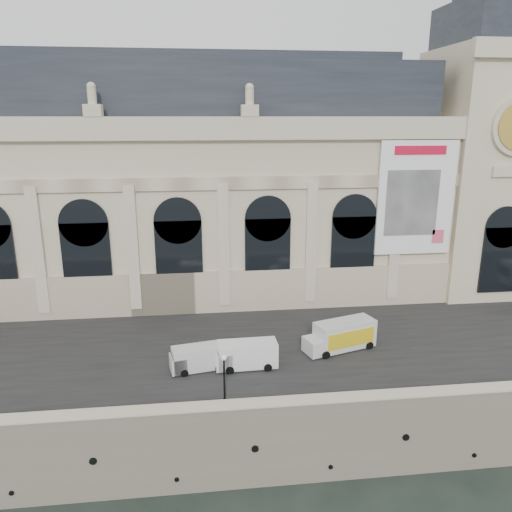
{
  "coord_description": "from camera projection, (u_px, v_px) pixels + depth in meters",
  "views": [
    {
      "loc": [
        -1.76,
        -32.41,
        28.02
      ],
      "look_at": [
        4.69,
        22.0,
        12.65
      ],
      "focal_mm": 35.0,
      "sensor_mm": 36.0,
      "label": 1
    }
  ],
  "objects": [
    {
      "name": "box_truck",
      "position": [
        341.0,
        336.0,
        48.45
      ],
      "size": [
        7.51,
        4.31,
        2.89
      ],
      "color": "silver",
      "rests_on": "quay"
    },
    {
      "name": "parapet",
      "position": [
        228.0,
        411.0,
        37.54
      ],
      "size": [
        160.0,
        1.4,
        1.21
      ],
      "color": "#776C5B",
      "rests_on": "quay"
    },
    {
      "name": "street",
      "position": [
        219.0,
        341.0,
        50.51
      ],
      "size": [
        160.0,
        24.0,
        0.06
      ],
      "primitive_type": "cube",
      "color": "#2D2D2D",
      "rests_on": "quay"
    },
    {
      "name": "clock_pavilion",
      "position": [
        481.0,
        154.0,
        62.98
      ],
      "size": [
        13.0,
        14.72,
        36.7
      ],
      "color": "beige",
      "rests_on": "quay"
    },
    {
      "name": "museum",
      "position": [
        163.0,
        185.0,
        62.25
      ],
      "size": [
        69.0,
        18.7,
        29.1
      ],
      "color": "beige",
      "rests_on": "quay"
    },
    {
      "name": "van_b",
      "position": [
        196.0,
        358.0,
        44.58
      ],
      "size": [
        5.3,
        2.79,
        2.24
      ],
      "color": "silver",
      "rests_on": "quay"
    },
    {
      "name": "quay",
      "position": [
        213.0,
        297.0,
        71.41
      ],
      "size": [
        160.0,
        70.0,
        6.0
      ],
      "primitive_type": "cube",
      "color": "#776C5B",
      "rests_on": "ground"
    },
    {
      "name": "ground",
      "position": [
        229.0,
        490.0,
        38.75
      ],
      "size": [
        260.0,
        260.0,
        0.0
      ],
      "primitive_type": "plane",
      "color": "black",
      "rests_on": "ground"
    },
    {
      "name": "van_c",
      "position": [
        244.0,
        355.0,
        44.97
      ],
      "size": [
        5.6,
        2.43,
        2.47
      ],
      "color": "white",
      "rests_on": "quay"
    },
    {
      "name": "lamp_right",
      "position": [
        224.0,
        380.0,
        39.01
      ],
      "size": [
        0.44,
        0.44,
        4.27
      ],
      "color": "black",
      "rests_on": "quay"
    }
  ]
}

